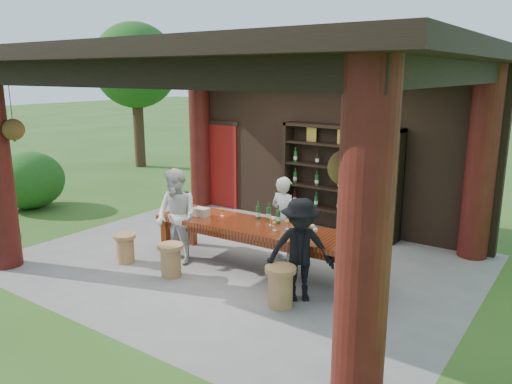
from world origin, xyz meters
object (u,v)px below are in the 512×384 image
Objects in this scene: wine_shelf at (340,180)px; stool_near_right at (280,285)px; stool_far_left at (125,248)px; host at (284,219)px; tasting_table at (258,232)px; stool_near_left at (171,259)px; guest_woman at (176,216)px; guest_man at (300,250)px; napkin_basket at (201,212)px.

wine_shelf is 3.67m from stool_near_right.
host is at bearing 38.37° from stool_far_left.
tasting_table is at bearing 89.73° from host.
stool_near_left is at bearing 0.77° from stool_far_left.
guest_woman is at bearing 123.79° from stool_near_left.
tasting_table is 0.64m from host.
wine_shelf is at bearing 58.46° from stool_far_left.
guest_man is (2.09, 0.44, 0.46)m from stool_near_left.
wine_shelf is 2.60m from tasting_table.
napkin_basket is at bearing 46.02° from stool_far_left.
wine_shelf is 0.67× the size of tasting_table.
stool_near_left is at bearing -107.83° from wine_shelf.
napkin_basket is (-1.31, -2.67, -0.27)m from wine_shelf.
host is at bearing 80.52° from tasting_table.
wine_shelf is 1.53× the size of guest_woman.
stool_near_right is 1.86m from host.
wine_shelf is 2.99m from napkin_basket.
stool_near_left is 1.06× the size of stool_far_left.
stool_near_left is 2.19m from guest_man.
host is at bearing 94.05° from guest_man.
stool_far_left is 0.34× the size of host.
host is 5.62× the size of napkin_basket.
guest_woman is 0.45m from napkin_basket.
stool_near_left is 0.36× the size of host.
stool_far_left is at bearing -133.98° from napkin_basket.
host is at bearing 57.49° from stool_near_left.
wine_shelf reaches higher than napkin_basket.
stool_far_left is at bearing -177.65° from stool_near_right.
napkin_basket reaches higher than stool_far_left.
guest_man reaches higher than tasting_table.
host is (2.12, 1.68, 0.47)m from stool_far_left.
guest_man is at bearing -12.16° from napkin_basket.
napkin_basket is at bearing 131.81° from guest_man.
host reaches higher than napkin_basket.
wine_shelf reaches higher than tasting_table.
wine_shelf is at bearing 103.24° from stool_near_right.
stool_near_left is 0.81m from guest_woman.
stool_far_left is at bearing 152.23° from guest_man.
guest_woman is at bearing 48.53° from host.
host reaches higher than stool_far_left.
guest_man is at bearing 139.29° from host.
tasting_table is 1.42m from stool_near_right.
stool_near_left is (-1.16, -3.60, -0.81)m from wine_shelf.
napkin_basket is (-2.24, 0.48, 0.08)m from guest_man.
stool_far_left is at bearing -121.54° from wine_shelf.
tasting_table is (-0.20, -2.56, -0.45)m from wine_shelf.
guest_woman is at bearing 142.29° from guest_man.
stool_near_right reaches higher than stool_far_left.
host is at bearing 120.56° from stool_near_right.
tasting_table reaches higher than stool_near_right.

